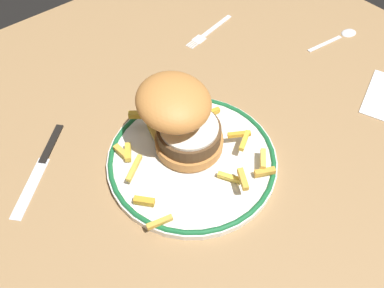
{
  "coord_description": "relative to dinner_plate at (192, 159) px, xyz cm",
  "views": [
    {
      "loc": [
        -19.88,
        -27.53,
        49.51
      ],
      "look_at": [
        2.91,
        -0.5,
        4.6
      ],
      "focal_mm": 35.78,
      "sensor_mm": 36.0,
      "label": 1
    }
  ],
  "objects": [
    {
      "name": "burger",
      "position": [
        0.4,
        3.01,
        6.83
      ],
      "size": [
        14.47,
        14.85,
        12.5
      ],
      "color": "#BD7839",
      "rests_on": "dinner_plate"
    },
    {
      "name": "spoon",
      "position": [
        45.92,
        4.44,
        -0.48
      ],
      "size": [
        13.41,
        3.49,
        0.9
      ],
      "color": "silver",
      "rests_on": "ground_plane"
    },
    {
      "name": "ground_plane",
      "position": [
        -2.91,
        0.5,
        -2.84
      ],
      "size": [
        127.69,
        106.09,
        4.0
      ],
      "primitive_type": "cube",
      "color": "#947048"
    },
    {
      "name": "knife",
      "position": [
        -18.04,
        15.35,
        -0.58
      ],
      "size": [
        14.52,
        13.0,
        0.7
      ],
      "color": "black",
      "rests_on": "ground_plane"
    },
    {
      "name": "dinner_plate",
      "position": [
        0.0,
        0.0,
        0.0
      ],
      "size": [
        26.67,
        26.67,
        1.6
      ],
      "color": "white",
      "rests_on": "ground_plane"
    },
    {
      "name": "fork",
      "position": [
        24.77,
        23.78,
        -0.66
      ],
      "size": [
        14.41,
        4.01,
        0.36
      ],
      "color": "silver",
      "rests_on": "ground_plane"
    },
    {
      "name": "fries_pile",
      "position": [
        -0.14,
        2.46,
        1.66
      ],
      "size": [
        22.5,
        24.07,
        2.92
      ],
      "color": "gold",
      "rests_on": "dinner_plate"
    }
  ]
}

